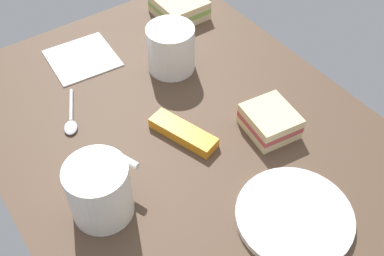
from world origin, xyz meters
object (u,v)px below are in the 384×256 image
Objects in this scene: spoon at (71,119)px; snack_bar at (183,133)px; sandwich_side at (179,7)px; sandwich_main at (270,121)px; coffee_mug_milky at (100,190)px; plate_of_food at (294,216)px; coffee_mug_black at (171,48)px; paper_napkin at (82,58)px.

snack_bar is (15.16, 14.62, 0.62)cm from spoon.
spoon is (16.62, -35.37, -1.82)cm from sandwich_side.
sandwich_main and sandwich_side have the same top height.
coffee_mug_milky is at bearing -91.87° from snack_bar.
plate_of_food is 29.82cm from coffee_mug_milky.
plate_of_food is 1.49× the size of coffee_mug_milky.
coffee_mug_black is at bearing -39.13° from sandwich_side.
plate_of_food is 1.60× the size of spoon.
spoon is at bearing -64.83° from sandwich_side.
sandwich_side is at bearing 133.32° from coffee_mug_milky.
plate_of_food is 1.38× the size of paper_napkin.
coffee_mug_black is 1.00× the size of coffee_mug_milky.
coffee_mug_milky is 1.09× the size of sandwich_side.
coffee_mug_black is 18.97cm from sandwich_side.
spoon reaches higher than paper_napkin.
snack_bar reaches higher than spoon.
coffee_mug_milky reaches higher than sandwich_main.
sandwich_side is 0.86× the size of snack_bar.
coffee_mug_black is 25.30cm from sandwich_main.
paper_napkin is at bearing -133.32° from coffee_mug_black.
coffee_mug_milky is 32.53cm from sandwich_main.
plate_of_food is 57.96cm from sandwich_side.
sandwich_main is 0.77× the size of snack_bar.
plate_of_food is at bearing -7.86° from snack_bar.
coffee_mug_milky reaches higher than sandwich_side.
coffee_mug_black reaches higher than plate_of_food.
sandwich_side is 0.98× the size of spoon.
coffee_mug_milky is at bearing -128.35° from plate_of_food.
sandwich_main is at bearing -10.38° from sandwich_side.
plate_of_food is 41.47cm from coffee_mug_black.
sandwich_main reaches higher than spoon.
plate_of_food is 1.82× the size of sandwich_main.
coffee_mug_milky is 0.93× the size of paper_napkin.
sandwich_main is (-16.28, 9.22, 1.60)cm from plate_of_food.
coffee_mug_milky reaches higher than coffee_mug_black.
coffee_mug_milky is at bearing -11.38° from spoon.
paper_napkin is (-35.74, 13.87, -5.02)cm from coffee_mug_milky.
plate_of_food is at bearing 25.95° from spoon.
coffee_mug_black is at bearing -169.34° from sandwich_main.
paper_napkin is (1.54, -25.66, -2.05)cm from sandwich_side.
paper_napkin is (-13.03, -13.81, -4.73)cm from coffee_mug_black.
coffee_mug_milky reaches higher than snack_bar.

